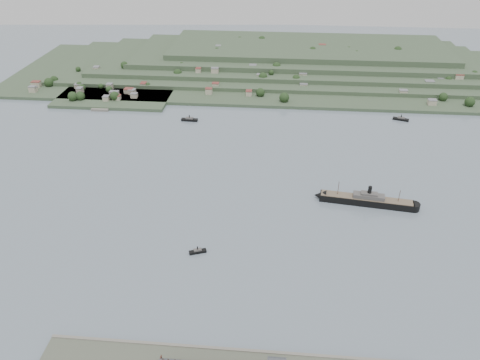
{
  "coord_description": "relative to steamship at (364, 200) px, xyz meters",
  "views": [
    {
      "loc": [
        22.37,
        -333.63,
        232.24
      ],
      "look_at": [
        -10.24,
        30.0,
        11.69
      ],
      "focal_mm": 35.0,
      "sensor_mm": 36.0,
      "label": 1
    }
  ],
  "objects": [
    {
      "name": "ground",
      "position": [
        -100.37,
        -18.6,
        -4.05
      ],
      "size": [
        1400.0,
        1400.0,
        0.0
      ],
      "primitive_type": "plane",
      "color": "slate",
      "rests_on": "ground"
    },
    {
      "name": "steamship",
      "position": [
        0.0,
        0.0,
        0.0
      ],
      "size": [
        91.28,
        21.87,
        21.93
      ],
      "color": "black",
      "rests_on": "ground"
    },
    {
      "name": "ferry_east",
      "position": [
        70.47,
        188.94,
        -2.35
      ],
      "size": [
        19.56,
        10.9,
        7.08
      ],
      "color": "black",
      "rests_on": "ground"
    },
    {
      "name": "tugboat",
      "position": [
        -134.93,
        -79.4,
        -2.59
      ],
      "size": [
        13.65,
        7.95,
        5.97
      ],
      "color": "black",
      "rests_on": "ground"
    },
    {
      "name": "far_peninsula",
      "position": [
        -72.47,
        374.5,
        7.83
      ],
      "size": [
        760.0,
        309.0,
        30.0
      ],
      "color": "#384F35",
      "rests_on": "ground"
    },
    {
      "name": "ferry_west",
      "position": [
        -186.0,
        164.08,
        -2.24
      ],
      "size": [
        20.26,
        6.36,
        7.52
      ],
      "color": "black",
      "rests_on": "ground"
    }
  ]
}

